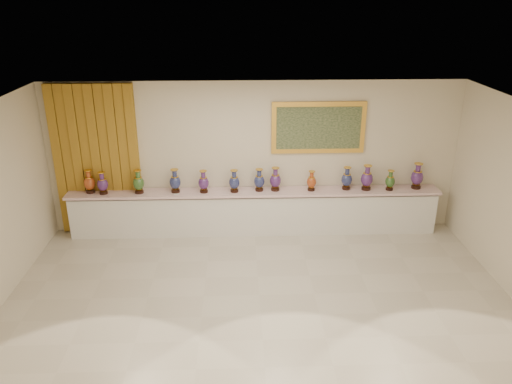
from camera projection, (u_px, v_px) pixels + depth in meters
ground at (259, 295)px, 8.00m from camera, size 8.00×8.00×0.00m
room at (132, 155)px, 9.58m from camera, size 8.00×8.00×8.00m
counter at (254, 212)px, 9.94m from camera, size 7.28×0.48×0.90m
vase_0 at (89, 183)px, 9.59m from camera, size 0.25×0.25×0.46m
vase_1 at (103, 184)px, 9.54m from camera, size 0.24×0.24×0.44m
vase_2 at (139, 183)px, 9.57m from camera, size 0.23×0.23×0.46m
vase_3 at (175, 182)px, 9.62m from camera, size 0.25×0.25×0.47m
vase_4 at (204, 183)px, 9.61m from camera, size 0.22×0.22×0.44m
vase_5 at (234, 182)px, 9.64m from camera, size 0.24×0.24×0.44m
vase_6 at (259, 181)px, 9.69m from camera, size 0.26×0.26×0.45m
vase_7 at (275, 180)px, 9.70m from camera, size 0.28×0.28×0.47m
vase_8 at (311, 182)px, 9.71m from camera, size 0.24×0.24×0.40m
vase_9 at (347, 179)px, 9.76m from camera, size 0.22×0.22×0.46m
vase_10 at (367, 179)px, 9.73m from camera, size 0.25×0.25×0.50m
vase_11 at (390, 181)px, 9.74m from camera, size 0.24×0.24×0.40m
vase_12 at (417, 177)px, 9.80m from camera, size 0.26×0.26×0.52m
label_card at (176, 194)px, 9.58m from camera, size 0.10×0.06×0.00m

